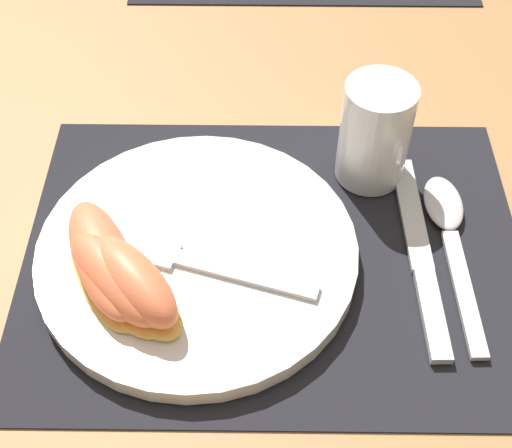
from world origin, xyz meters
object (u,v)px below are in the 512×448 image
object	(u,v)px
spoon	(448,225)
citrus_wedge_2	(133,283)
citrus_wedge_1	(114,278)
knife	(420,256)
plate	(198,253)
citrus_wedge_0	(103,260)
juice_glass	(374,138)
fork	(186,260)

from	to	relation	value
spoon	citrus_wedge_2	distance (m)	0.27
spoon	citrus_wedge_1	bearing A→B (deg)	-163.84
knife	citrus_wedge_2	bearing A→B (deg)	-167.02
plate	citrus_wedge_0	xyz separation A→B (m)	(-0.07, -0.03, 0.02)
plate	citrus_wedge_0	size ratio (longest dim) A/B	1.92
juice_glass	fork	distance (m)	0.20
juice_glass	spoon	distance (m)	0.10
citrus_wedge_2	plate	bearing A→B (deg)	49.02
spoon	citrus_wedge_2	bearing A→B (deg)	-161.70
fork	citrus_wedge_1	distance (m)	0.06
plate	juice_glass	size ratio (longest dim) A/B	2.68
citrus_wedge_0	knife	bearing A→B (deg)	6.23
spoon	citrus_wedge_0	xyz separation A→B (m)	(-0.29, -0.06, 0.03)
juice_glass	citrus_wedge_2	world-z (taller)	juice_glass
spoon	juice_glass	bearing A→B (deg)	133.00
juice_glass	spoon	size ratio (longest dim) A/B	0.53
citrus_wedge_1	fork	bearing A→B (deg)	29.26
knife	citrus_wedge_1	world-z (taller)	citrus_wedge_1
citrus_wedge_1	spoon	bearing A→B (deg)	16.16
juice_glass	plate	bearing A→B (deg)	-145.98
plate	fork	bearing A→B (deg)	-117.34
fork	citrus_wedge_2	xyz separation A→B (m)	(-0.04, -0.03, 0.02)
plate	knife	distance (m)	0.19
citrus_wedge_0	citrus_wedge_2	distance (m)	0.04
juice_glass	spoon	world-z (taller)	juice_glass
juice_glass	knife	world-z (taller)	juice_glass
knife	fork	size ratio (longest dim) A/B	1.13
knife	fork	distance (m)	0.20
spoon	citrus_wedge_1	xyz separation A→B (m)	(-0.27, -0.08, 0.03)
plate	juice_glass	xyz separation A→B (m)	(0.15, 0.10, 0.04)
plate	citrus_wedge_1	size ratio (longest dim) A/B	2.31
plate	juice_glass	distance (m)	0.19
plate	knife	world-z (taller)	plate
citrus_wedge_1	citrus_wedge_2	xyz separation A→B (m)	(0.02, -0.01, 0.00)
plate	citrus_wedge_2	distance (m)	0.07
citrus_wedge_1	citrus_wedge_2	distance (m)	0.02
spoon	citrus_wedge_1	world-z (taller)	citrus_wedge_1
fork	citrus_wedge_2	distance (m)	0.05
knife	citrus_wedge_0	distance (m)	0.26
citrus_wedge_1	citrus_wedge_0	bearing A→B (deg)	121.68
juice_glass	citrus_wedge_0	size ratio (longest dim) A/B	0.72
spoon	citrus_wedge_1	distance (m)	0.29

